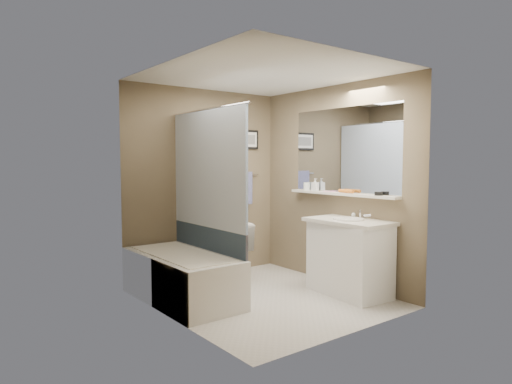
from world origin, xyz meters
TOP-DOWN VIEW (x-y plane):
  - ground at (0.00, 0.00)m, footprint 2.50×2.50m
  - ceiling at (0.00, 0.00)m, footprint 2.20×2.50m
  - wall_back at (0.00, 1.23)m, footprint 2.20×0.04m
  - wall_front at (0.00, -1.23)m, footprint 2.20×0.04m
  - wall_left at (-1.08, 0.00)m, footprint 0.04×2.50m
  - wall_right at (1.08, 0.00)m, footprint 0.04×2.50m
  - tile_surround at (-1.09, 0.50)m, footprint 0.02×1.55m
  - curtain_rod at (-0.40, 0.50)m, footprint 0.02×1.55m
  - curtain_upper at (-0.40, 0.50)m, footprint 0.03×1.45m
  - curtain_lower at (-0.40, 0.50)m, footprint 0.03×1.45m
  - mirror at (1.09, -0.15)m, footprint 0.02×1.60m
  - shelf at (1.04, -0.15)m, footprint 0.12×1.60m
  - towel_bar at (0.55, 1.22)m, footprint 0.60×0.02m
  - towel at (0.55, 1.20)m, footprint 0.34×0.05m
  - art_frame at (0.55, 1.23)m, footprint 0.62×0.02m
  - art_mat at (0.55, 1.22)m, footprint 0.56×0.00m
  - art_image at (0.55, 1.22)m, footprint 0.50×0.00m
  - door at (0.55, -1.24)m, footprint 0.80×0.02m
  - door_handle at (0.22, -1.19)m, footprint 0.10×0.02m
  - bathtub at (-0.75, 0.47)m, footprint 0.73×1.51m
  - tub_rim at (-0.75, 0.47)m, footprint 0.56×1.36m
  - toilet at (0.07, 0.88)m, footprint 0.46×0.76m
  - vanity at (0.85, -0.45)m, footprint 0.58×0.94m
  - countertop at (0.84, -0.45)m, footprint 0.54×0.96m
  - sink_basin at (0.83, -0.45)m, footprint 0.34×0.34m
  - faucet_spout at (1.03, -0.45)m, footprint 0.02×0.02m
  - faucet_knob at (1.03, -0.35)m, footprint 0.05×0.05m
  - candle_bowl_near at (1.04, -0.69)m, footprint 0.09×0.09m
  - hair_brush_front at (1.04, -0.23)m, footprint 0.06×0.22m
  - pink_comb at (1.04, 0.04)m, footprint 0.05×0.16m
  - glass_jar at (1.04, 0.43)m, footprint 0.08×0.08m
  - soap_bottle at (1.04, 0.28)m, footprint 0.08×0.08m

SIDE VIEW (x-z plane):
  - ground at x=0.00m, z-range 0.00..0.00m
  - bathtub at x=-0.75m, z-range 0.00..0.50m
  - toilet at x=0.07m, z-range 0.00..0.75m
  - vanity at x=0.85m, z-range 0.00..0.80m
  - tub_rim at x=-0.75m, z-range 0.49..0.51m
  - curtain_lower at x=-0.40m, z-range 0.40..0.76m
  - countertop at x=0.84m, z-range 0.80..0.84m
  - sink_basin at x=0.83m, z-range 0.84..0.86m
  - faucet_knob at x=1.03m, z-range 0.84..0.90m
  - faucet_spout at x=1.03m, z-range 0.84..0.94m
  - tile_surround at x=-1.09m, z-range 0.00..2.00m
  - door at x=0.55m, z-range 0.00..2.00m
  - door_handle at x=0.22m, z-range 0.99..1.01m
  - shelf at x=1.04m, z-range 1.09..1.11m
  - pink_comb at x=1.04m, z-range 1.11..1.12m
  - towel at x=0.55m, z-range 0.90..1.34m
  - candle_bowl_near at x=1.04m, z-range 1.11..1.16m
  - hair_brush_front at x=1.04m, z-range 1.12..1.16m
  - glass_jar at x=1.04m, z-range 1.11..1.22m
  - soap_bottle at x=1.04m, z-range 1.11..1.27m
  - wall_back at x=0.00m, z-range 0.00..2.40m
  - wall_front at x=0.00m, z-range 0.00..2.40m
  - wall_left at x=-1.08m, z-range 0.00..2.40m
  - wall_right at x=1.08m, z-range 0.00..2.40m
  - towel_bar at x=0.55m, z-range 1.29..1.31m
  - curtain_upper at x=-0.40m, z-range 0.76..2.04m
  - mirror at x=1.09m, z-range 1.12..2.12m
  - art_frame at x=0.55m, z-range 1.65..1.91m
  - art_mat at x=0.55m, z-range 1.68..1.88m
  - art_image at x=0.55m, z-range 1.72..1.84m
  - curtain_rod at x=-0.40m, z-range 2.04..2.06m
  - ceiling at x=0.00m, z-range 2.36..2.40m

